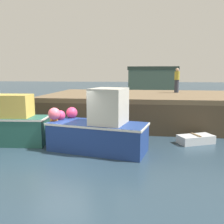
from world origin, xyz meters
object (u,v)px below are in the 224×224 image
fishing_boat_near_right (99,128)px  dockworker (177,80)px  fishing_boat_near_left (3,125)px  rowboat (196,139)px

fishing_boat_near_right → dockworker: dockworker is taller
fishing_boat_near_left → rowboat: fishing_boat_near_left is taller
fishing_boat_near_left → fishing_boat_near_right: fishing_boat_near_left is taller
fishing_boat_near_left → rowboat: 8.66m
fishing_boat_near_left → rowboat: bearing=7.9°
fishing_boat_near_right → rowboat: fishing_boat_near_right is taller
fishing_boat_near_left → fishing_boat_near_right: (4.40, -0.43, 0.06)m
fishing_boat_near_right → fishing_boat_near_left: bearing=174.4°
fishing_boat_near_left → dockworker: size_ratio=2.69×
fishing_boat_near_right → rowboat: bearing=21.3°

